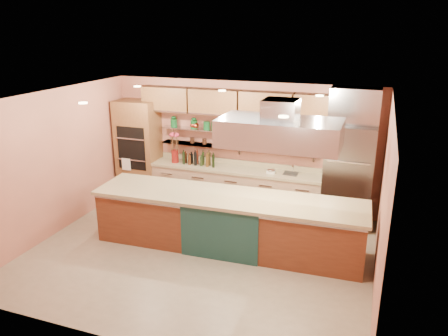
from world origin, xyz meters
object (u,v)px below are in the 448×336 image
at_px(flower_vase, 175,156).
at_px(kitchen_scale, 271,171).
at_px(island, 228,222).
at_px(refrigerator, 348,176).
at_px(copper_kettle, 195,125).
at_px(green_canister, 207,125).

relative_size(flower_vase, kitchen_scale, 1.68).
bearing_deg(island, kitchen_scale, 75.80).
xyz_separation_m(island, flower_vase, (-1.89, 1.74, 0.57)).
height_order(refrigerator, copper_kettle, refrigerator).
relative_size(island, green_canister, 27.92).
relative_size(kitchen_scale, copper_kettle, 0.97).
xyz_separation_m(flower_vase, green_canister, (0.70, 0.22, 0.73)).
bearing_deg(kitchen_scale, green_canister, 172.59).
height_order(flower_vase, kitchen_scale, flower_vase).
relative_size(refrigerator, green_canister, 12.11).
bearing_deg(kitchen_scale, copper_kettle, 173.80).
height_order(flower_vase, green_canister, green_canister).
relative_size(island, kitchen_scale, 27.91).
relative_size(refrigerator, island, 0.43).
xyz_separation_m(island, green_canister, (-1.19, 1.96, 1.30)).
height_order(flower_vase, copper_kettle, copper_kettle).
bearing_deg(green_canister, refrigerator, -4.18).
distance_m(refrigerator, kitchen_scale, 1.59).
distance_m(island, kitchen_scale, 1.84).
bearing_deg(flower_vase, refrigerator, -0.15).
bearing_deg(flower_vase, green_canister, 17.48).
relative_size(refrigerator, copper_kettle, 11.74).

